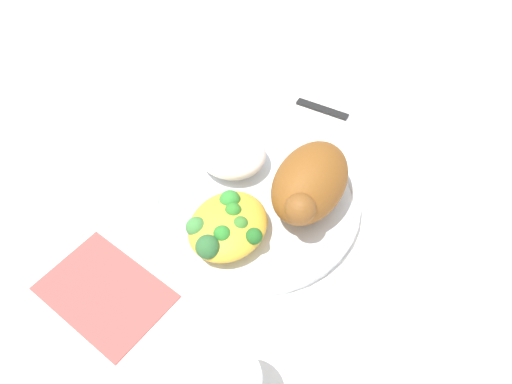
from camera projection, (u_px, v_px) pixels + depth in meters
The scene contains 8 objects.
ground_plane at pixel (256, 206), 0.63m from camera, with size 2.00×2.00×0.00m, color silver.
plate at pixel (256, 201), 0.62m from camera, with size 0.26×0.26×0.02m.
roasted_chicken at pixel (310, 184), 0.57m from camera, with size 0.13×0.08×0.08m.
rice_pile at pixel (232, 153), 0.63m from camera, with size 0.08×0.09×0.04m, color white.
mac_cheese_with_broccoli at pixel (228, 227), 0.56m from camera, with size 0.10×0.09×0.04m.
fork at pixel (338, 136), 0.70m from camera, with size 0.02×0.14×0.01m.
knife at pixel (347, 117), 0.72m from camera, with size 0.02×0.19×0.01m.
napkin at pixel (105, 292), 0.55m from camera, with size 0.10×0.14×0.00m, color #DB4C47.
Camera 1 is at (0.33, 0.19, 0.50)m, focal length 35.02 mm.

